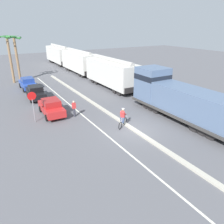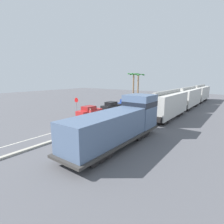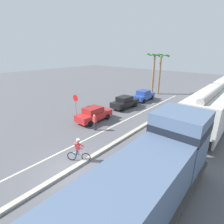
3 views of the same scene
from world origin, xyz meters
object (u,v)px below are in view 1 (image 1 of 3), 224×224
object	(u,v)px
hopper_car_lead	(112,73)
palm_tree_far	(16,50)
hopper_car_middle	(79,62)
pedestrian_by_cars	(74,108)
locomotive	(176,99)
parked_car_black	(36,92)
stop_sign	(32,101)
palm_tree_near	(8,47)
parked_car_blue	(28,83)
hopper_car_trailing	(59,55)
cyclist	(123,118)
parked_car_red	(51,107)

from	to	relation	value
hopper_car_lead	palm_tree_far	bearing A→B (deg)	135.24
hopper_car_middle	pedestrian_by_cars	xyz separation A→B (m)	(-8.49, -18.91, -1.23)
locomotive	pedestrian_by_cars	xyz separation A→B (m)	(-8.49, 4.84, -0.95)
parked_car_black	palm_tree_far	size ratio (longest dim) A/B	0.62
locomotive	stop_sign	size ratio (longest dim) A/B	4.03
hopper_car_middle	palm_tree_far	distance (m)	10.97
hopper_car_lead	palm_tree_near	distance (m)	15.64
hopper_car_middle	pedestrian_by_cars	distance (m)	20.77
palm_tree_near	pedestrian_by_cars	distance (m)	18.20
parked_car_blue	locomotive	bearing A→B (deg)	-59.03
pedestrian_by_cars	palm_tree_near	bearing A→B (deg)	99.92
parked_car_black	palm_tree_near	distance (m)	10.87
hopper_car_lead	parked_car_blue	distance (m)	11.65
hopper_car_middle	parked_car_black	world-z (taller)	hopper_car_middle
hopper_car_trailing	pedestrian_by_cars	bearing A→B (deg)	-105.54
pedestrian_by_cars	cyclist	bearing A→B (deg)	-57.42
stop_sign	parked_car_red	bearing A→B (deg)	26.96
cyclist	hopper_car_trailing	bearing A→B (deg)	80.66
locomotive	parked_car_red	size ratio (longest dim) A/B	2.74
parked_car_blue	cyclist	xyz separation A→B (m)	(4.65, -16.77, 0.00)
parked_car_black	stop_sign	xyz separation A→B (m)	(-1.69, -6.89, 1.21)
parked_car_red	pedestrian_by_cars	size ratio (longest dim) A/B	2.62
hopper_car_middle	parked_car_red	distance (m)	20.17
parked_car_red	palm_tree_far	bearing A→B (deg)	91.11
hopper_car_middle	cyclist	distance (m)	23.96
hopper_car_lead	palm_tree_near	xyz separation A→B (m)	(-11.53, 10.08, 3.19)
hopper_car_trailing	parked_car_red	xyz separation A→B (m)	(-10.24, -28.93, -1.26)
hopper_car_middle	parked_car_red	world-z (taller)	hopper_car_middle
hopper_car_trailing	parked_car_blue	bearing A→B (deg)	-119.90
palm_tree_far	pedestrian_by_cars	distance (m)	18.34
parked_car_red	palm_tree_near	world-z (taller)	palm_tree_near
stop_sign	palm_tree_near	world-z (taller)	palm_tree_near
hopper_car_middle	stop_sign	size ratio (longest dim) A/B	3.68
stop_sign	palm_tree_far	xyz separation A→B (m)	(1.52, 17.14, 2.81)
parked_car_red	parked_car_black	size ratio (longest dim) A/B	0.99
hopper_car_lead	cyclist	distance (m)	13.03
hopper_car_trailing	palm_tree_far	world-z (taller)	palm_tree_far
stop_sign	hopper_car_lead	bearing A→B (deg)	28.90
parked_car_black	pedestrian_by_cars	bearing A→B (deg)	-75.81
parked_car_red	locomotive	bearing A→B (deg)	-32.09
hopper_car_trailing	cyclist	distance (m)	35.32
palm_tree_near	hopper_car_middle	bearing A→B (deg)	7.50
locomotive	hopper_car_lead	xyz separation A→B (m)	(-0.00, 12.16, 0.28)
hopper_car_middle	parked_car_black	bearing A→B (deg)	-132.41
stop_sign	pedestrian_by_cars	size ratio (longest dim) A/B	1.78
hopper_car_lead	cyclist	bearing A→B (deg)	-116.23
hopper_car_trailing	cyclist	size ratio (longest dim) A/B	6.18
hopper_car_middle	cyclist	size ratio (longest dim) A/B	6.18
locomotive	palm_tree_far	world-z (taller)	palm_tree_far
hopper_car_trailing	stop_sign	size ratio (longest dim) A/B	3.68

